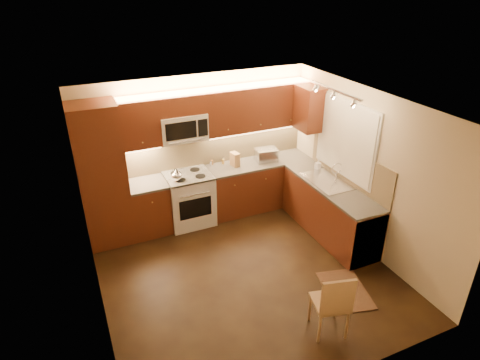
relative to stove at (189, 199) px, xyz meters
name	(u,v)px	position (x,y,z in m)	size (l,w,h in m)	color
floor	(246,273)	(0.30, -1.68, -0.46)	(4.00, 4.00, 0.01)	black
ceiling	(247,108)	(0.30, -1.68, 2.04)	(4.00, 4.00, 0.01)	beige
wall_back	(198,147)	(0.30, 0.32, 0.79)	(4.00, 0.01, 2.50)	#C7B592
wall_front	(337,295)	(0.30, -3.67, 0.79)	(4.00, 0.01, 2.50)	#C7B592
wall_left	(90,234)	(-1.70, -1.68, 0.79)	(0.01, 4.00, 2.50)	#C7B592
wall_right	(367,172)	(2.30, -1.68, 0.79)	(0.01, 4.00, 2.50)	#C7B592
pantry	(102,177)	(-1.35, 0.02, 0.69)	(0.70, 0.60, 2.30)	#4F1F11
base_cab_back_left	(150,208)	(-0.69, 0.02, -0.03)	(0.62, 0.60, 0.86)	#4F1F11
counter_back_left	(147,184)	(-0.69, 0.02, 0.42)	(0.62, 0.60, 0.04)	#322F2D
base_cab_back_right	(258,185)	(1.34, 0.02, -0.03)	(1.92, 0.60, 0.86)	#4F1F11
counter_back_right	(259,163)	(1.34, 0.02, 0.42)	(1.92, 0.60, 0.04)	#322F2D
base_cab_right	(329,211)	(2.00, -1.28, -0.03)	(0.60, 2.00, 0.86)	#4F1F11
counter_right	(332,186)	(2.00, -1.28, 0.42)	(0.60, 2.00, 0.04)	#322F2D
dishwasher	(356,232)	(2.00, -1.98, -0.03)	(0.58, 0.60, 0.84)	silver
backsplash_back	(217,147)	(0.65, 0.31, 0.74)	(3.30, 0.02, 0.60)	tan
backsplash_right	(349,165)	(2.29, -1.28, 0.74)	(0.02, 2.00, 0.60)	tan
upper_cab_back_left	(138,123)	(-0.69, 0.15, 1.42)	(0.62, 0.35, 0.75)	#4F1F11
upper_cab_back_right	(257,107)	(1.34, 0.15, 1.42)	(1.92, 0.35, 0.75)	#4F1F11
upper_cab_bridge	(181,104)	(0.00, 0.15, 1.63)	(0.76, 0.35, 0.31)	#4F1F11
upper_cab_right_corner	(309,108)	(2.12, -0.28, 1.42)	(0.35, 0.50, 0.75)	#4F1F11
stove	(189,199)	(0.00, 0.00, 0.00)	(0.76, 0.65, 0.92)	silver
microwave	(182,127)	(0.00, 0.14, 1.26)	(0.76, 0.38, 0.44)	silver
window_frame	(346,139)	(2.29, -1.12, 1.14)	(0.03, 1.44, 1.24)	silver
window_blinds	(345,139)	(2.27, -1.12, 1.14)	(0.02, 1.36, 1.16)	silver
sink	(327,177)	(2.00, -1.12, 0.52)	(0.52, 0.86, 0.15)	silver
faucet	(337,171)	(2.18, -1.12, 0.59)	(0.20, 0.04, 0.30)	silver
track_light_bar	(334,90)	(1.85, -1.27, 2.00)	(0.04, 1.20, 0.03)	silver
kettle	(177,175)	(-0.23, -0.13, 0.57)	(0.18, 0.18, 0.21)	silver
toaster_oven	(266,155)	(1.48, 0.02, 0.55)	(0.38, 0.28, 0.23)	silver
knife_block	(235,159)	(0.88, 0.05, 0.56)	(0.11, 0.18, 0.25)	olive
spice_jar_a	(211,164)	(0.49, 0.20, 0.49)	(0.04, 0.04, 0.09)	silver
spice_jar_b	(212,162)	(0.53, 0.26, 0.48)	(0.05, 0.05, 0.09)	brown
spice_jar_c	(224,160)	(0.75, 0.26, 0.49)	(0.04, 0.04, 0.10)	silver
spice_jar_d	(223,162)	(0.72, 0.21, 0.49)	(0.04, 0.04, 0.09)	olive
soap_bottle	(318,164)	(2.13, -0.67, 0.53)	(0.08, 0.08, 0.18)	silver
rug	(345,290)	(1.40, -2.58, -0.45)	(0.56, 0.84, 0.01)	black
dining_chair	(330,301)	(0.77, -3.04, -0.01)	(0.40, 0.40, 0.91)	olive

